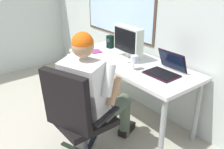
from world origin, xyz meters
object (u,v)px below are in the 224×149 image
Objects in this scene: office_chair at (76,113)px; cd_case at (96,51)px; laptop at (166,68)px; desk_speaker at (110,42)px; person_seated at (94,92)px; wine_glass at (134,60)px; crt_monitor at (128,41)px; desk at (130,68)px.

office_chair is 1.11m from cd_case.
desk_speaker is at bearing 176.45° from laptop.
person_seated reaches higher than wine_glass.
wine_glass is (-0.06, 0.74, 0.31)m from office_chair.
office_chair is 3.03× the size of laptop.
person_seated is at bearing -46.34° from desk_speaker.
crt_monitor is 0.51m from cd_case.
crt_monitor is 0.57m from laptop.
desk_speaker is at bearing 128.48° from office_chair.
person_seated is at bearing 107.75° from office_chair.
desk_speaker is (-0.80, 1.00, 0.29)m from office_chair.
desk is 4.98× the size of laptop.
cd_case is at bearing 178.52° from wine_glass.
crt_monitor is 2.53× the size of wine_glass.
wine_glass is at bearing 87.81° from person_seated.
wine_glass is at bearing -34.59° from desk.
person_seated is (0.18, -0.63, -0.02)m from desk.
desk_speaker is 1.00× the size of cd_case.
desk_speaker is at bearing 160.55° from wine_glass.
office_chair reaches higher than desk_speaker.
laptop reaches higher than wine_glass.
desk is at bearing -12.71° from desk_speaker.
person_seated is 7.67× the size of cd_case.
cd_case is (0.02, -0.24, -0.08)m from desk_speaker.
laptop reaches higher than desk.
desk is 9.96× the size of desk_speaker.
cd_case is at bearing -169.67° from laptop.
office_chair is 1.06m from crt_monitor.
wine_glass is at bearing -19.45° from desk_speaker.
crt_monitor reaches higher than office_chair.
desk is 1.29× the size of person_seated.
wine_glass is at bearing -1.48° from cd_case.
wine_glass is 0.97× the size of desk_speaker.
laptop is (0.28, 0.69, 0.16)m from person_seated.
cd_case is (-0.70, 0.51, 0.11)m from person_seated.
laptop is at bearing 36.91° from wine_glass.
person_seated reaches higher than cd_case.
office_chair is at bearing -51.52° from desk_speaker.
office_chair is (0.26, -0.88, -0.12)m from desk.
wine_glass is (-0.26, -0.20, 0.05)m from laptop.
person_seated is 3.86× the size of laptop.
laptop is 1.00m from cd_case.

